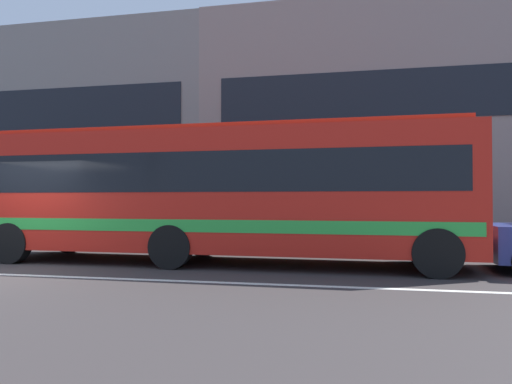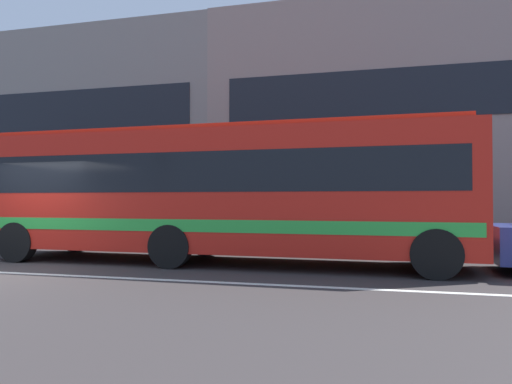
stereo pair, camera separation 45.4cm
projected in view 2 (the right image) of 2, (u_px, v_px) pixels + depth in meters
hedge_row_far at (148, 230)px, 15.66m from camera, size 21.99×1.10×1.00m
apartment_block_left at (80, 144)px, 26.79m from camera, size 20.22×10.89×9.92m
apartment_block_right at (491, 130)px, 21.48m from camera, size 25.41×10.89×9.96m
transit_bus at (218, 190)px, 11.00m from camera, size 11.92×2.79×3.30m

